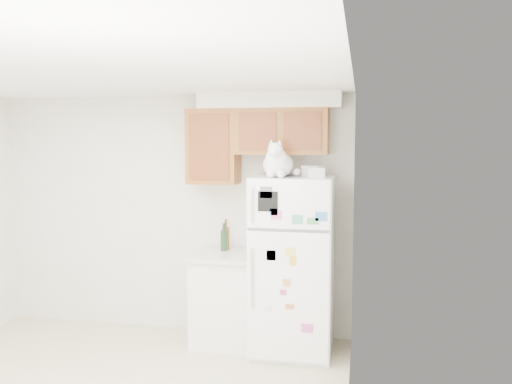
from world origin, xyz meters
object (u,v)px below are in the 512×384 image
(bottle_green, at_px, (224,237))
(refrigerator, at_px, (293,265))
(storage_box_front, at_px, (315,173))
(bottle_amber, at_px, (226,235))
(storage_box_back, at_px, (313,171))
(cat, at_px, (278,163))
(base_counter, at_px, (225,298))

(bottle_green, bearing_deg, refrigerator, -14.02)
(storage_box_front, height_order, bottle_amber, storage_box_front)
(storage_box_back, xyz_separation_m, storage_box_front, (0.04, -0.20, -0.01))
(bottle_green, height_order, bottle_amber, bottle_amber)
(cat, bearing_deg, base_counter, 159.62)
(storage_box_back, distance_m, bottle_amber, 1.13)
(refrigerator, height_order, bottle_green, refrigerator)
(storage_box_front, bearing_deg, bottle_green, 142.87)
(base_counter, bearing_deg, storage_box_front, -13.29)
(bottle_amber, bearing_deg, refrigerator, -16.74)
(refrigerator, relative_size, storage_box_front, 11.33)
(bottle_green, bearing_deg, bottle_amber, 70.30)
(bottle_green, bearing_deg, storage_box_back, -7.77)
(base_counter, relative_size, bottle_green, 3.25)
(bottle_amber, bearing_deg, base_counter, -78.84)
(cat, distance_m, storage_box_front, 0.36)
(refrigerator, relative_size, base_counter, 1.85)
(base_counter, bearing_deg, cat, -20.38)
(base_counter, distance_m, bottle_amber, 0.63)
(base_counter, xyz_separation_m, storage_box_front, (0.91, -0.21, 1.28))
(bottle_amber, bearing_deg, storage_box_back, -9.98)
(refrigerator, bearing_deg, base_counter, 173.90)
(cat, height_order, storage_box_front, cat)
(cat, relative_size, storage_box_front, 3.34)
(refrigerator, bearing_deg, storage_box_front, -32.80)
(refrigerator, xyz_separation_m, cat, (-0.13, -0.13, 0.98))
(base_counter, xyz_separation_m, storage_box_back, (0.87, -0.02, 1.29))
(refrigerator, distance_m, bottle_amber, 0.78)
(storage_box_back, bearing_deg, bottle_green, -165.84)
(refrigerator, xyz_separation_m, base_counter, (-0.69, 0.07, -0.39))
(cat, relative_size, bottle_amber, 1.57)
(base_counter, bearing_deg, bottle_green, 110.29)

